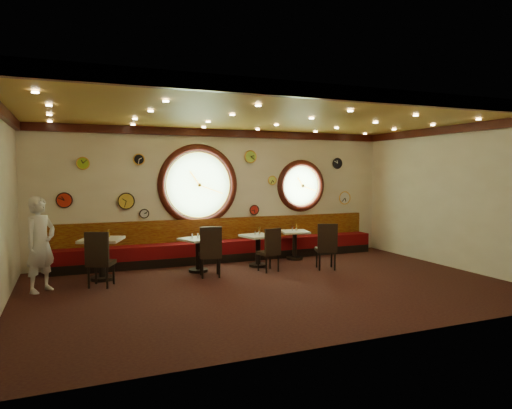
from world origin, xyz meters
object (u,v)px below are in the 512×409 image
table_b (198,251)px  condiment_c_bottle (259,230)px  condiment_a_bottle (109,233)px  waiter (40,244)px  chair_c (271,247)px  chair_a (99,256)px  condiment_c_salt (255,233)px  condiment_d_salt (292,229)px  condiment_a_pepper (101,236)px  condiment_b_bottle (204,234)px  chair_b (210,248)px  condiment_b_salt (192,236)px  table_c (258,247)px  condiment_d_pepper (296,229)px  condiment_b_pepper (198,236)px  condiment_d_bottle (296,227)px  chair_d (327,243)px  table_a (102,254)px  condiment_a_salt (95,236)px  table_d (295,241)px  condiment_c_pepper (259,233)px

table_b → condiment_c_bottle: size_ratio=5.12×
condiment_a_bottle → waiter: size_ratio=0.09×
chair_c → waiter: size_ratio=0.34×
chair_a → condiment_c_salt: size_ratio=7.37×
condiment_d_salt → condiment_a_pepper: bearing=-173.3°
condiment_a_bottle → condiment_b_bottle: bearing=-2.9°
chair_b → condiment_b_salt: bearing=118.0°
table_c → condiment_d_pepper: bearing=18.2°
table_c → condiment_a_bottle: bearing=177.7°
condiment_b_pepper → condiment_c_bottle: bearing=5.1°
table_b → condiment_d_bottle: (2.67, 0.55, 0.33)m
chair_a → waiter: size_ratio=0.38×
condiment_c_bottle → condiment_d_salt: bearing=19.9°
chair_a → chair_b: (2.16, -0.01, -0.00)m
chair_d → waiter: bearing=-164.1°
table_a → condiment_a_salt: (-0.12, 0.03, 0.35)m
table_d → condiment_a_salt: bearing=-174.6°
condiment_c_salt → condiment_b_bottle: 1.21m
condiment_c_salt → condiment_a_pepper: size_ratio=1.00×
chair_a → condiment_a_bottle: size_ratio=4.34×
table_d → condiment_b_pepper: bearing=-169.6°
chair_b → condiment_b_bottle: 0.72m
chair_c → condiment_c_bottle: size_ratio=3.54×
condiment_c_pepper → condiment_b_salt: bearing=176.9°
condiment_a_salt → waiter: waiter is taller
table_d → condiment_c_bottle: bearing=-162.8°
condiment_a_salt → condiment_d_bottle: bearing=6.2°
condiment_a_pepper → chair_d: bearing=-10.6°
table_d → chair_c: chair_c is taller
table_a → condiment_c_bottle: bearing=2.3°
table_b → chair_b: bearing=-82.4°
chair_d → condiment_b_salt: 2.95m
condiment_b_salt → condiment_c_pepper: condiment_b_salt is taller
waiter → chair_c: bearing=-47.1°
chair_c → condiment_a_salt: bearing=159.1°
condiment_b_salt → condiment_a_pepper: condiment_a_pepper is taller
table_a → chair_a: bearing=-98.1°
condiment_b_salt → condiment_d_salt: bearing=10.4°
chair_a → chair_d: size_ratio=1.02×
table_c → condiment_d_bottle: condiment_d_bottle is taller
chair_d → condiment_d_salt: chair_d is taller
condiment_b_salt → condiment_b_pepper: size_ratio=0.98×
table_b → condiment_c_bottle: bearing=5.2°
condiment_c_pepper → condiment_b_bottle: bearing=175.5°
condiment_c_pepper → condiment_b_pepper: bearing=177.6°
condiment_b_salt → waiter: 2.99m
table_b → condiment_a_pepper: bearing=-179.5°
chair_c → table_b: bearing=146.3°
chair_d → waiter: (-5.73, 0.36, 0.27)m
table_a → chair_c: 3.48m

